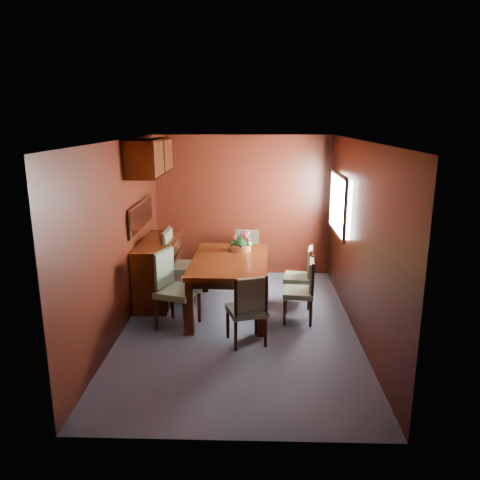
{
  "coord_description": "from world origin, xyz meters",
  "views": [
    {
      "loc": [
        0.19,
        -5.67,
        2.65
      ],
      "look_at": [
        0.0,
        0.5,
        1.05
      ],
      "focal_mm": 35.0,
      "sensor_mm": 36.0,
      "label": 1
    }
  ],
  "objects_px": {
    "sideboard": "(158,270)",
    "dining_table": "(230,266)",
    "chair_left_near": "(172,284)",
    "flower_centerpiece": "(241,241)",
    "chair_head": "(248,306)",
    "chair_right_near": "(304,287)"
  },
  "relations": [
    {
      "from": "dining_table",
      "to": "chair_head",
      "type": "xyz_separation_m",
      "value": [
        0.26,
        -1.01,
        -0.17
      ]
    },
    {
      "from": "chair_right_near",
      "to": "flower_centerpiece",
      "type": "height_order",
      "value": "flower_centerpiece"
    },
    {
      "from": "sideboard",
      "to": "chair_right_near",
      "type": "bearing_deg",
      "value": -20.45
    },
    {
      "from": "chair_left_near",
      "to": "chair_head",
      "type": "distance_m",
      "value": 1.13
    },
    {
      "from": "chair_right_near",
      "to": "flower_centerpiece",
      "type": "bearing_deg",
      "value": 56.5
    },
    {
      "from": "chair_left_near",
      "to": "flower_centerpiece",
      "type": "xyz_separation_m",
      "value": [
        0.87,
        0.91,
        0.35
      ]
    },
    {
      "from": "flower_centerpiece",
      "to": "chair_head",
      "type": "bearing_deg",
      "value": -84.94
    },
    {
      "from": "sideboard",
      "to": "chair_left_near",
      "type": "height_order",
      "value": "chair_left_near"
    },
    {
      "from": "sideboard",
      "to": "flower_centerpiece",
      "type": "bearing_deg",
      "value": -3.08
    },
    {
      "from": "dining_table",
      "to": "chair_head",
      "type": "distance_m",
      "value": 1.06
    },
    {
      "from": "sideboard",
      "to": "dining_table",
      "type": "height_order",
      "value": "sideboard"
    },
    {
      "from": "flower_centerpiece",
      "to": "dining_table",
      "type": "bearing_deg",
      "value": -108.3
    },
    {
      "from": "chair_left_near",
      "to": "chair_head",
      "type": "xyz_separation_m",
      "value": [
        1.0,
        -0.52,
        -0.08
      ]
    },
    {
      "from": "sideboard",
      "to": "chair_right_near",
      "type": "relative_size",
      "value": 1.6
    },
    {
      "from": "chair_left_near",
      "to": "chair_head",
      "type": "relative_size",
      "value": 1.15
    },
    {
      "from": "sideboard",
      "to": "chair_right_near",
      "type": "height_order",
      "value": "sideboard"
    },
    {
      "from": "chair_head",
      "to": "flower_centerpiece",
      "type": "relative_size",
      "value": 2.84
    },
    {
      "from": "dining_table",
      "to": "chair_left_near",
      "type": "relative_size",
      "value": 1.62
    },
    {
      "from": "chair_right_near",
      "to": "flower_centerpiece",
      "type": "xyz_separation_m",
      "value": [
        -0.86,
        0.72,
        0.44
      ]
    },
    {
      "from": "chair_left_near",
      "to": "chair_right_near",
      "type": "bearing_deg",
      "value": 114.99
    },
    {
      "from": "sideboard",
      "to": "chair_head",
      "type": "bearing_deg",
      "value": -47.43
    },
    {
      "from": "chair_left_near",
      "to": "chair_right_near",
      "type": "xyz_separation_m",
      "value": [
        1.73,
        0.19,
        -0.09
      ]
    }
  ]
}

